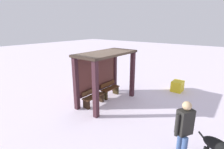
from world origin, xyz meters
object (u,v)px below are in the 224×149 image
Objects in this scene: person_walking at (184,127)px; dog at (220,147)px; grit_bin at (177,86)px; bus_shelter at (104,67)px; bench_left_inside at (93,98)px; bench_center_inside at (110,90)px.

person_walking is 1.67× the size of dog.
dog is 1.51× the size of grit_bin.
bus_shelter is 2.66× the size of bench_left_inside.
person_walking reaches higher than grit_bin.
bench_center_inside is (0.62, 0.12, -1.37)m from bus_shelter.
grit_bin is at bearing -40.73° from bench_center_inside.
bench_center_inside reaches higher than dog.
bench_left_inside is at bearing 168.73° from bus_shelter.
bus_shelter is 4.33× the size of grit_bin.
bench_center_inside is 5.41m from dog.
bench_left_inside is at bearing 76.54° from person_walking.
bus_shelter is 2.66× the size of bench_center_inside.
dog is at bearing -109.32° from bench_center_inside.
bench_center_inside is (1.24, 0.00, 0.01)m from bench_left_inside.
bench_left_inside is 1.08× the size of dog.
dog is at bearing -103.21° from bus_shelter.
bench_center_inside is at bearing 0.04° from bench_left_inside.
bench_left_inside is 0.65× the size of person_walking.
bench_center_inside is at bearing 70.68° from dog.
person_walking is at bearing -161.48° from grit_bin.
bench_center_inside is 3.89m from grit_bin.
dog is (-1.79, -5.10, 0.18)m from bench_center_inside.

